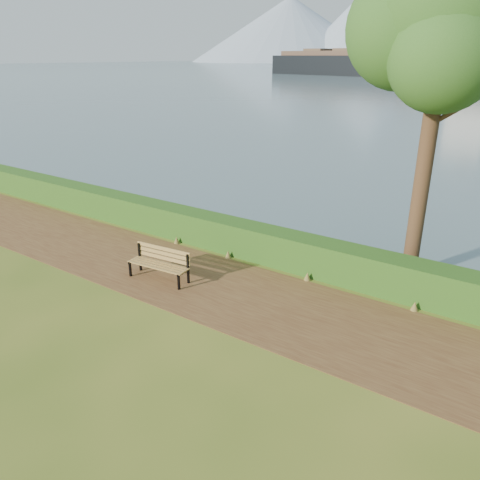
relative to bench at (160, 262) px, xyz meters
The scene contains 6 objects.
ground 1.88m from the bench, ahead, with size 140.00×140.00×0.00m, color #455E1B.
path 1.93m from the bench, 14.17° to the left, with size 40.00×3.40×0.01m, color #51301B.
hedge 3.29m from the bench, 56.76° to the left, with size 32.00×0.85×1.00m, color #1F4814.
bench is the anchor object (origin of this frame).
tree 9.19m from the bench, 35.45° to the left, with size 4.56×3.76×8.84m.
cargo_ship 137.32m from the bench, 104.56° to the left, with size 80.59×28.83×24.20m.
Camera 1 is at (6.66, -8.56, 5.79)m, focal length 35.00 mm.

